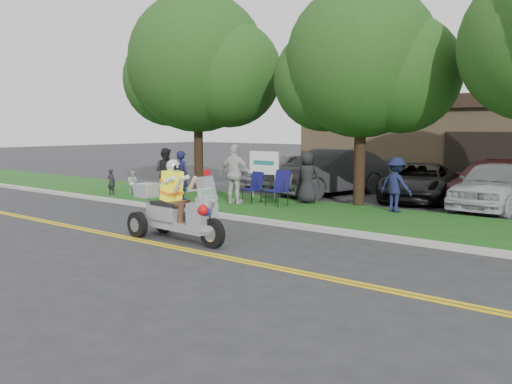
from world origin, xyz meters
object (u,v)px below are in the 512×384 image
Objects in this scene: lawn_chair_b at (280,186)px; parked_car_left at (328,172)px; spectator_adult_left at (182,175)px; spectator_adult_mid at (165,171)px; parked_car_far_left at (286,169)px; parked_car_right at (490,182)px; trike_scooter at (175,212)px; parked_car_mid at (419,182)px; parked_car_far_right at (494,185)px; spectator_adult_right at (235,174)px; lawn_chair_a at (254,185)px.

lawn_chair_b is 0.21× the size of parked_car_left.
spectator_adult_left is 1.58m from spectator_adult_mid.
parked_car_far_left reaches higher than parked_car_right.
parked_car_right is (3.91, 10.89, 0.07)m from trike_scooter.
parked_car_far_right is at bearing -23.06° from parked_car_mid.
trike_scooter is 1.47× the size of spectator_adult_right.
lawn_chair_a is (-2.08, 5.50, 0.02)m from trike_scooter.
parked_car_right is (6.29, 6.03, -0.35)m from spectator_adult_right.
parked_car_far_right is at bearing -138.68° from spectator_adult_left.
trike_scooter is 2.81× the size of lawn_chair_a.
lawn_chair_a is at bearing -143.92° from spectator_adult_left.
parked_car_far_right is (8.82, 5.09, -0.18)m from spectator_adult_left.
parked_car_far_right is (4.41, 9.51, 0.12)m from trike_scooter.
spectator_adult_mid reaches higher than parked_car_mid.
lawn_chair_b is 4.93m from spectator_adult_mid.
spectator_adult_mid is 11.24m from parked_car_far_right.
parked_car_far_right is at bearing -155.78° from spectator_adult_right.
parked_car_left is (0.49, 3.90, 0.20)m from lawn_chair_a.
parked_car_right is at bearing 14.91° from parked_car_far_left.
spectator_adult_right is at bearing -156.35° from spectator_adult_left.
parked_car_left is (3.00, -1.45, 0.11)m from parked_car_far_left.
parked_car_mid is at bearing 169.64° from parked_car_far_right.
trike_scooter is 5.43m from spectator_adult_right.
trike_scooter is 11.58m from parked_car_right.
parked_car_far_left is (-2.51, 5.36, 0.09)m from lawn_chair_a.
parked_car_left is (2.82, 4.98, -0.07)m from spectator_adult_left.
parked_car_far_left reaches higher than parked_car_mid.
parked_car_far_left is at bearing 116.39° from trike_scooter.
lawn_chair_b is at bearing -141.36° from parked_car_far_right.
spectator_adult_right is 0.43× the size of parked_car_far_left.
lawn_chair_b is 7.35m from parked_car_right.
parked_car_right reaches higher than lawn_chair_b.
parked_car_far_left is 3.33m from parked_car_left.
parked_car_left reaches higher than parked_car_right.
spectator_adult_left is at bearing -140.84° from parked_car_right.
parked_car_left is at bearing 179.94° from parked_car_mid.
lawn_chair_b is at bearing -152.62° from spectator_adult_left.
parked_car_far_left is (-0.18, 6.43, -0.18)m from spectator_adult_left.
parked_car_mid is (6.15, 5.64, -0.29)m from spectator_adult_left.
parked_car_left is at bearing -177.58° from parked_car_far_right.
trike_scooter is 0.63× the size of parked_car_far_left.
parked_car_far_right is at bearing 42.66° from lawn_chair_b.
spectator_adult_right is (-2.38, 4.87, 0.42)m from trike_scooter.
spectator_adult_left reaches higher than parked_car_left.
lawn_chair_a is 0.59× the size of spectator_adult_mid.
spectator_adult_right reaches higher than lawn_chair_a.
lawn_chair_a is 3.85m from spectator_adult_mid.
parked_car_left is (-0.61, 3.99, 0.13)m from lawn_chair_b.
lawn_chair_b is at bearing -41.80° from parked_car_far_left.
parked_car_left is 6.00m from parked_car_far_right.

